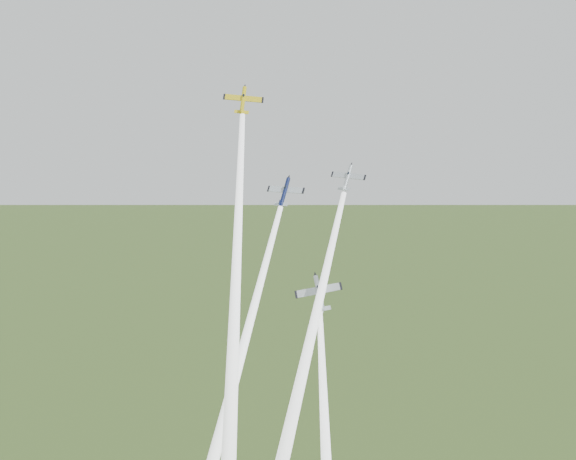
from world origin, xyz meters
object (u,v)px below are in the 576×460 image
object	(u,v)px
plane_silver_right	(348,178)
plane_silver_low	(319,293)
plane_yellow	(243,100)
plane_navy	(285,192)

from	to	relation	value
plane_silver_right	plane_silver_low	distance (m)	22.16
plane_silver_right	plane_yellow	bearing A→B (deg)	-155.71
plane_navy	plane_silver_right	distance (m)	11.75
plane_yellow	plane_silver_right	world-z (taller)	plane_yellow
plane_navy	plane_silver_low	world-z (taller)	plane_navy
plane_navy	plane_silver_right	xyz separation A→B (m)	(11.35, 1.51, 2.66)
plane_navy	plane_silver_low	xyz separation A→B (m)	(8.06, -9.04, -16.55)
plane_silver_low	plane_silver_right	bearing A→B (deg)	58.21
plane_yellow	plane_navy	xyz separation A→B (m)	(7.04, 2.58, -16.51)
plane_navy	plane_yellow	bearing A→B (deg)	-148.19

